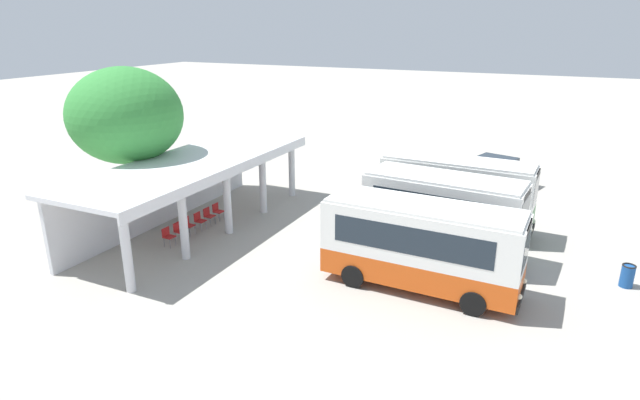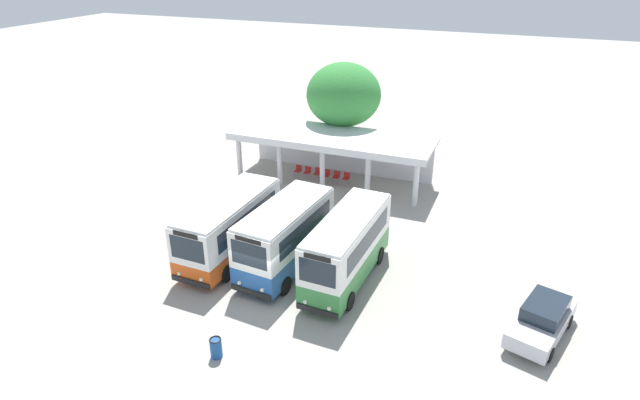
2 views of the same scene
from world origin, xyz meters
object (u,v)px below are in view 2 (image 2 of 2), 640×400
object	(u,v)px
waiting_chair_fourth_seat	(327,174)
litter_bin_apron	(216,348)
waiting_chair_end_by_column	(298,170)
waiting_chair_far_end_seat	(346,177)
city_bus_second_in_row	(285,235)
city_bus_middle_cream	(347,247)
waiting_chair_second_from_end	(308,171)
waiting_chair_fifth_seat	(336,176)
parked_car_flank	(542,319)
city_bus_nearest_orange	(229,225)
waiting_chair_middle_seat	(318,172)

from	to	relation	value
waiting_chair_fourth_seat	litter_bin_apron	size ratio (longest dim) A/B	0.96
waiting_chair_end_by_column	waiting_chair_far_end_seat	world-z (taller)	same
city_bus_second_in_row	waiting_chair_end_by_column	world-z (taller)	city_bus_second_in_row
city_bus_middle_cream	waiting_chair_fourth_seat	distance (m)	12.42
city_bus_second_in_row	waiting_chair_far_end_seat	xyz separation A→B (m)	(-0.61, 11.21, -1.41)
city_bus_middle_cream	city_bus_second_in_row	bearing A→B (deg)	-178.37
waiting_chair_second_from_end	litter_bin_apron	world-z (taller)	litter_bin_apron
waiting_chair_end_by_column	waiting_chair_fifth_seat	distance (m)	2.94
waiting_chair_end_by_column	waiting_chair_far_end_seat	size ratio (longest dim) A/B	1.00
waiting_chair_second_from_end	litter_bin_apron	distance (m)	18.68
parked_car_flank	waiting_chair_far_end_seat	xyz separation A→B (m)	(-12.96, 11.99, -0.31)
parked_car_flank	city_bus_nearest_orange	bearing A→B (deg)	177.06
waiting_chair_far_end_seat	city_bus_second_in_row	bearing A→B (deg)	-86.90
city_bus_second_in_row	waiting_chair_second_from_end	size ratio (longest dim) A/B	7.85
city_bus_nearest_orange	waiting_chair_fourth_seat	size ratio (longest dim) A/B	8.59
city_bus_second_in_row	waiting_chair_second_from_end	bearing A→B (deg)	107.53
waiting_chair_fifth_seat	waiting_chair_far_end_seat	xyz separation A→B (m)	(0.73, -0.00, 0.00)
waiting_chair_far_end_seat	litter_bin_apron	distance (m)	18.30
waiting_chair_second_from_end	waiting_chair_far_end_seat	world-z (taller)	same
city_bus_middle_cream	litter_bin_apron	world-z (taller)	city_bus_middle_cream
waiting_chair_fifth_seat	city_bus_second_in_row	bearing A→B (deg)	-83.18
waiting_chair_end_by_column	waiting_chair_middle_seat	size ratio (longest dim) A/B	1.00
city_bus_nearest_orange	waiting_chair_fourth_seat	world-z (taller)	city_bus_nearest_orange
waiting_chair_second_from_end	waiting_chair_middle_seat	xyz separation A→B (m)	(0.73, 0.10, 0.00)
litter_bin_apron	waiting_chair_fifth_seat	bearing A→B (deg)	94.74
city_bus_middle_cream	litter_bin_apron	distance (m)	7.94
city_bus_second_in_row	waiting_chair_end_by_column	distance (m)	12.11
parked_car_flank	waiting_chair_second_from_end	bearing A→B (deg)	142.95
waiting_chair_fifth_seat	litter_bin_apron	size ratio (longest dim) A/B	0.96
waiting_chair_fourth_seat	litter_bin_apron	world-z (taller)	litter_bin_apron
city_bus_middle_cream	litter_bin_apron	bearing A→B (deg)	-113.32
waiting_chair_fourth_seat	city_bus_nearest_orange	bearing A→B (deg)	-96.07
waiting_chair_far_end_seat	city_bus_middle_cream	bearing A→B (deg)	-70.80
waiting_chair_end_by_column	waiting_chair_middle_seat	world-z (taller)	same
city_bus_second_in_row	waiting_chair_second_from_end	world-z (taller)	city_bus_second_in_row
city_bus_second_in_row	litter_bin_apron	bearing A→B (deg)	-88.57
waiting_chair_fifth_seat	waiting_chair_end_by_column	bearing A→B (deg)	179.48
waiting_chair_fifth_seat	waiting_chair_second_from_end	bearing A→B (deg)	179.79
city_bus_middle_cream	waiting_chair_end_by_column	world-z (taller)	city_bus_middle_cream
waiting_chair_fourth_seat	parked_car_flank	bearing A→B (deg)	-39.73
waiting_chair_end_by_column	litter_bin_apron	distance (m)	18.85
waiting_chair_second_from_end	waiting_chair_middle_seat	distance (m)	0.74
parked_car_flank	waiting_chair_far_end_seat	world-z (taller)	parked_car_flank
city_bus_second_in_row	waiting_chair_end_by_column	bearing A→B (deg)	110.84
waiting_chair_end_by_column	waiting_chair_middle_seat	xyz separation A→B (m)	(1.47, 0.08, 0.00)
city_bus_nearest_orange	city_bus_middle_cream	xyz separation A→B (m)	(6.53, 0.07, 0.08)
city_bus_middle_cream	litter_bin_apron	xyz separation A→B (m)	(-3.09, -7.17, -1.46)
litter_bin_apron	waiting_chair_second_from_end	bearing A→B (deg)	101.49
city_bus_nearest_orange	waiting_chair_middle_seat	size ratio (longest dim) A/B	8.59
waiting_chair_second_from_end	waiting_chair_middle_seat	size ratio (longest dim) A/B	1.00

